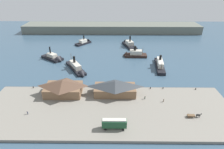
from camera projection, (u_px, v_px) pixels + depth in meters
ground_plane at (110, 86)px, 103.25m from camera, size 320.00×320.00×0.00m
quay_promenade at (108, 110)px, 83.51m from camera, size 110.00×36.00×1.20m
seawall_edge at (109, 88)px, 99.83m from camera, size 110.00×0.80×1.00m
ferry_shed_customs_shed at (63, 87)px, 92.23m from camera, size 17.84×11.52×7.55m
ferry_shed_central_terminal at (115, 88)px, 92.14m from camera, size 20.35×9.73×7.15m
street_tram at (114, 123)px, 71.70m from camera, size 9.38×2.50×4.37m
horse_cart at (194, 115)px, 78.16m from camera, size 5.89×1.41×1.87m
pedestrian_near_cart at (28, 113)px, 79.92m from camera, size 0.41×0.41×1.65m
pedestrian_walking_east at (164, 100)px, 87.79m from camera, size 0.41×0.41×1.65m
pedestrian_walking_west at (145, 97)px, 89.79m from camera, size 0.44×0.44×1.78m
mooring_post_east at (150, 88)px, 97.88m from camera, size 0.44×0.44×0.90m
mooring_post_west at (33, 87)px, 98.59m from camera, size 0.44×0.44×0.90m
mooring_post_center_west at (163, 88)px, 97.89m from camera, size 0.44×0.44×0.90m
mooring_post_center_east at (196, 89)px, 97.13m from camera, size 0.44×0.44×0.90m
ferry_approaching_west at (85, 42)px, 165.12m from camera, size 14.15×15.06×8.87m
ferry_near_quay at (159, 63)px, 124.62m from camera, size 7.17×25.98×9.28m
ferry_mid_harbor at (133, 54)px, 139.05m from camera, size 17.51×6.98×10.02m
ferry_moored_west at (77, 69)px, 118.31m from camera, size 17.32×24.16×10.02m
ferry_outer_harbor at (128, 44)px, 160.44m from camera, size 12.11×21.54×11.15m
ferry_moored_east at (55, 58)px, 133.77m from camera, size 18.61×16.22×11.08m
far_headland at (112, 28)px, 198.66m from camera, size 180.00×24.00×8.00m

